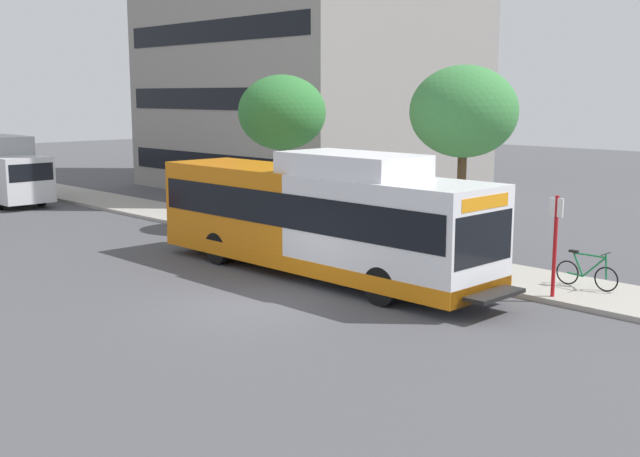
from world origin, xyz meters
TOP-DOWN VIEW (x-y plane):
  - ground_plane at (0.00, 8.00)m, footprint 120.00×120.00m
  - sidewalk_curb at (7.00, 6.00)m, footprint 3.00×56.00m
  - transit_bus at (3.54, 1.40)m, footprint 2.58×12.25m
  - bus_stop_sign_pole at (5.80, -4.92)m, footprint 0.10×0.36m
  - bicycle_parked at (7.26, -5.09)m, footprint 0.52×1.76m
  - street_tree_near_stop at (7.90, -0.52)m, footprint 3.29×3.29m
  - street_tree_mid_block at (8.02, 7.96)m, footprint 3.37×3.37m
  - lattice_comm_tower at (19.52, 31.51)m, footprint 1.10×1.10m

SIDE VIEW (x-z plane):
  - ground_plane at x=0.00m, z-range 0.00..0.00m
  - sidewalk_curb at x=7.00m, z-range 0.00..0.14m
  - bicycle_parked at x=7.26m, z-range 0.05..1.07m
  - bus_stop_sign_pole at x=5.80m, z-range 0.35..2.95m
  - transit_bus at x=3.54m, z-range -0.12..3.53m
  - street_tree_mid_block at x=8.02m, z-range 1.61..7.45m
  - street_tree_near_stop at x=7.90m, z-range 1.71..7.69m
  - lattice_comm_tower at x=19.52m, z-range -4.55..22.25m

